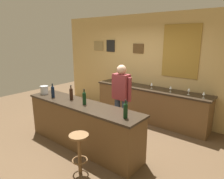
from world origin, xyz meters
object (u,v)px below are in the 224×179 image
(wine_bottle_d, at_px, (125,110))
(wine_glass_d, at_px, (204,93))
(wine_bottle_a, at_px, (53,91))
(wine_glass_a, at_px, (152,84))
(wine_bottle_c, at_px, (84,98))
(ice_bucket, at_px, (44,90))
(wine_glass_b, at_px, (171,88))
(wine_bottle_b, at_px, (71,93))
(bar_stool, at_px, (79,147))
(wine_glass_c, at_px, (189,90))
(coffee_mug, at_px, (119,80))
(bartender, at_px, (121,96))

(wine_bottle_d, distance_m, wine_glass_d, 2.12)
(wine_bottle_a, height_order, wine_glass_d, wine_bottle_a)
(wine_bottle_d, height_order, wine_glass_a, wine_bottle_d)
(wine_bottle_d, bearing_deg, wine_bottle_c, 176.49)
(ice_bucket, distance_m, wine_glass_b, 2.98)
(wine_bottle_a, distance_m, wine_glass_d, 3.27)
(wine_bottle_b, height_order, wine_bottle_d, same)
(wine_bottle_c, bearing_deg, wine_glass_d, 49.56)
(bar_stool, distance_m, wine_glass_d, 2.88)
(wine_glass_c, height_order, coffee_mug, wine_glass_c)
(wine_bottle_c, relative_size, wine_glass_c, 1.97)
(coffee_mug, bearing_deg, wine_glass_a, -3.90)
(wine_glass_a, bearing_deg, bar_stool, -86.78)
(ice_bucket, relative_size, wine_glass_a, 1.21)
(wine_bottle_a, bearing_deg, bartender, 41.56)
(wine_bottle_b, relative_size, wine_glass_d, 1.97)
(wine_glass_b, bearing_deg, wine_bottle_a, -130.20)
(wine_bottle_b, bearing_deg, wine_glass_a, 67.77)
(wine_bottle_c, relative_size, wine_glass_b, 1.97)
(bar_stool, distance_m, wine_glass_a, 2.72)
(wine_bottle_b, relative_size, wine_bottle_c, 1.00)
(wine_bottle_b, xyz_separation_m, wine_glass_b, (1.34, 1.95, -0.05))
(wine_bottle_c, bearing_deg, ice_bucket, -177.75)
(wine_glass_a, distance_m, wine_glass_c, 0.95)
(wine_glass_b, xyz_separation_m, coffee_mug, (-1.64, 0.11, -0.06))
(wine_glass_c, bearing_deg, wine_glass_a, -179.16)
(wine_bottle_d, xyz_separation_m, wine_glass_a, (-0.66, 2.10, -0.05))
(wine_bottle_b, height_order, wine_bottle_c, same)
(bartender, relative_size, wine_bottle_c, 5.29)
(wine_bottle_d, distance_m, ice_bucket, 2.29)
(wine_bottle_a, xyz_separation_m, wine_bottle_c, (0.88, 0.09, 0.00))
(ice_bucket, relative_size, coffee_mug, 1.50)
(wine_bottle_a, relative_size, wine_glass_a, 1.97)
(wine_bottle_b, bearing_deg, wine_glass_c, 48.60)
(ice_bucket, relative_size, wine_glass_b, 1.21)
(coffee_mug, bearing_deg, wine_bottle_a, -93.39)
(bar_stool, distance_m, wine_bottle_c, 1.00)
(wine_glass_d, bearing_deg, bartender, -143.42)
(bar_stool, height_order, wine_glass_c, wine_glass_c)
(wine_glass_a, bearing_deg, coffee_mug, 176.10)
(wine_bottle_b, distance_m, wine_glass_d, 2.84)
(bartender, distance_m, wine_glass_d, 1.79)
(coffee_mug, bearing_deg, wine_bottle_c, -70.50)
(wine_glass_a, relative_size, wine_glass_c, 1.00)
(bar_stool, relative_size, wine_glass_d, 4.39)
(wine_glass_c, bearing_deg, coffee_mug, 178.28)
(wine_bottle_c, relative_size, coffee_mug, 2.45)
(bartender, relative_size, wine_glass_d, 10.45)
(wine_bottle_a, bearing_deg, wine_glass_b, 49.80)
(bar_stool, relative_size, wine_bottle_c, 2.22)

